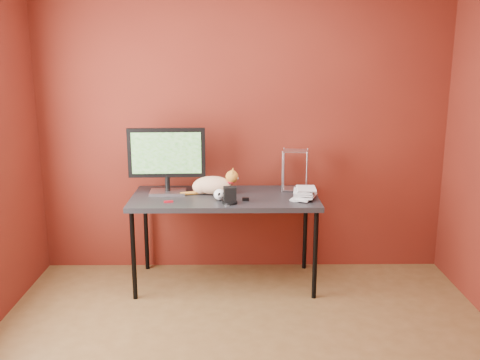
{
  "coord_description": "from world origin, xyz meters",
  "views": [
    {
      "loc": [
        -0.07,
        -2.8,
        1.87
      ],
      "look_at": [
        -0.03,
        1.15,
        0.93
      ],
      "focal_mm": 40.0,
      "sensor_mm": 36.0,
      "label": 1
    }
  ],
  "objects_px": {
    "skull_mug": "(220,194)",
    "desk": "(225,202)",
    "monitor": "(167,157)",
    "cat": "(213,185)",
    "speaker": "(230,196)",
    "book_stack": "(296,136)"
  },
  "relations": [
    {
      "from": "desk",
      "to": "cat",
      "type": "bearing_deg",
      "value": 146.94
    },
    {
      "from": "desk",
      "to": "book_stack",
      "type": "xyz_separation_m",
      "value": [
        0.56,
        -0.07,
        0.55
      ]
    },
    {
      "from": "cat",
      "to": "book_stack",
      "type": "height_order",
      "value": "book_stack"
    },
    {
      "from": "desk",
      "to": "monitor",
      "type": "distance_m",
      "value": 0.59
    },
    {
      "from": "speaker",
      "to": "cat",
      "type": "bearing_deg",
      "value": 109.29
    },
    {
      "from": "cat",
      "to": "speaker",
      "type": "height_order",
      "value": "cat"
    },
    {
      "from": "monitor",
      "to": "speaker",
      "type": "bearing_deg",
      "value": -33.11
    },
    {
      "from": "monitor",
      "to": "cat",
      "type": "height_order",
      "value": "monitor"
    },
    {
      "from": "book_stack",
      "to": "desk",
      "type": "bearing_deg",
      "value": 172.83
    },
    {
      "from": "skull_mug",
      "to": "desk",
      "type": "bearing_deg",
      "value": 49.18
    },
    {
      "from": "monitor",
      "to": "cat",
      "type": "bearing_deg",
      "value": -5.32
    },
    {
      "from": "desk",
      "to": "skull_mug",
      "type": "height_order",
      "value": "skull_mug"
    },
    {
      "from": "monitor",
      "to": "cat",
      "type": "xyz_separation_m",
      "value": [
        0.37,
        -0.02,
        -0.23
      ]
    },
    {
      "from": "desk",
      "to": "book_stack",
      "type": "distance_m",
      "value": 0.79
    },
    {
      "from": "cat",
      "to": "speaker",
      "type": "distance_m",
      "value": 0.32
    },
    {
      "from": "book_stack",
      "to": "cat",
      "type": "bearing_deg",
      "value": 168.52
    },
    {
      "from": "desk",
      "to": "book_stack",
      "type": "relative_size",
      "value": 1.5
    },
    {
      "from": "cat",
      "to": "speaker",
      "type": "relative_size",
      "value": 3.62
    },
    {
      "from": "cat",
      "to": "monitor",
      "type": "bearing_deg",
      "value": -176.77
    },
    {
      "from": "speaker",
      "to": "book_stack",
      "type": "bearing_deg",
      "value": 10.2
    },
    {
      "from": "monitor",
      "to": "book_stack",
      "type": "relative_size",
      "value": 0.62
    },
    {
      "from": "desk",
      "to": "monitor",
      "type": "bearing_deg",
      "value": 169.83
    }
  ]
}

